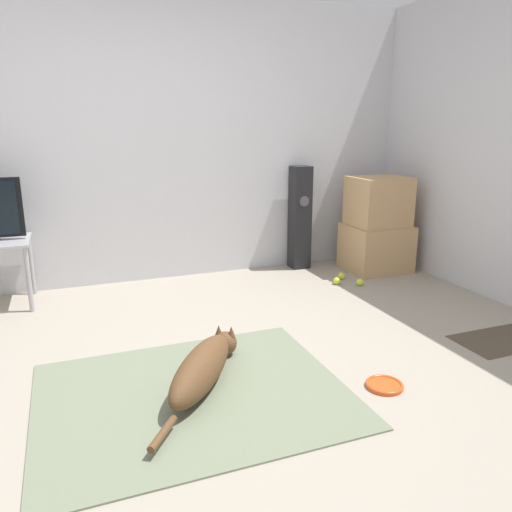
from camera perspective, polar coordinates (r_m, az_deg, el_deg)
name	(u,v)px	position (r m, az deg, el deg)	size (l,w,h in m)	color
ground_plane	(214,379)	(2.97, -4.82, -13.87)	(12.00, 12.00, 0.00)	#9E9384
wall_back	(144,142)	(4.67, -12.68, 12.64)	(8.00, 0.06, 2.55)	silver
area_rug	(193,394)	(2.83, -7.19, -15.43)	(1.64, 1.33, 0.01)	slate
dog	(204,367)	(2.85, -6.01, -12.46)	(0.71, 0.95, 0.23)	brown
frisbee	(384,385)	(2.97, 14.46, -14.09)	(0.21, 0.21, 0.03)	#DB511E
cardboard_box_lower	(376,248)	(5.13, 13.55, 0.93)	(0.59, 0.51, 0.46)	tan
cardboard_box_upper	(378,202)	(5.02, 13.82, 6.07)	(0.52, 0.45, 0.47)	tan
floor_speaker	(300,218)	(5.04, 5.03, 4.38)	(0.18, 0.19, 1.03)	black
tennis_ball_by_boxes	(342,276)	(4.80, 9.75, -2.26)	(0.07, 0.07, 0.07)	#C6E033
tennis_ball_near_speaker	(360,282)	(4.64, 11.80, -2.96)	(0.07, 0.07, 0.07)	#C6E033
tennis_ball_loose_on_carpet	(337,281)	(4.64, 9.21, -2.83)	(0.07, 0.07, 0.07)	#C6E033
door_mat	(504,340)	(3.84, 26.48, -8.54)	(0.67, 0.39, 0.01)	#4C4233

